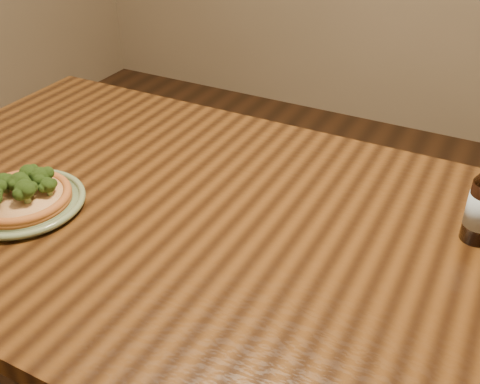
% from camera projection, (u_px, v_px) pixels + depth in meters
% --- Properties ---
extents(table, '(1.60, 0.90, 0.75)m').
position_uv_depth(table, '(224.00, 257.00, 1.15)').
color(table, '#49280F').
rests_on(table, ground).
extents(plate, '(0.25, 0.25, 0.02)m').
position_uv_depth(plate, '(23.00, 203.00, 1.14)').
color(plate, '#6B7A54').
rests_on(plate, table).
extents(pizza, '(0.20, 0.20, 0.07)m').
position_uv_depth(pizza, '(20.00, 194.00, 1.12)').
color(pizza, '#B05F27').
rests_on(pizza, plate).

